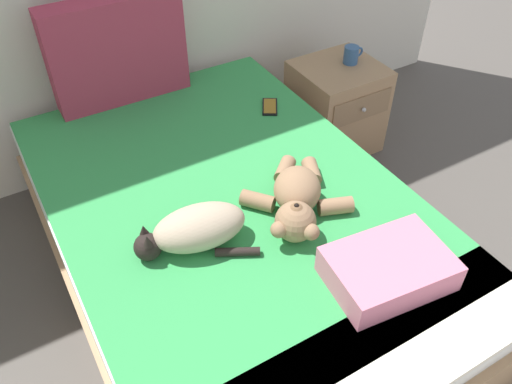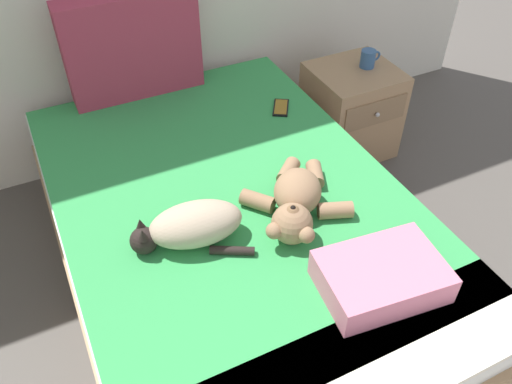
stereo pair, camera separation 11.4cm
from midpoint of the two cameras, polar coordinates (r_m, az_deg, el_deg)
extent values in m
cube|color=#9E7A56|center=(2.34, -4.03, -6.85)|extent=(1.37, 2.05, 0.27)
cube|color=white|center=(2.17, -4.32, -2.81)|extent=(1.33, 1.98, 0.20)
cube|color=green|center=(2.14, -5.22, 0.28)|extent=(1.32, 1.84, 0.02)
cube|color=silver|center=(1.65, 9.95, -18.42)|extent=(1.32, 0.33, 0.02)
cube|color=#A5334C|center=(2.66, -16.18, 14.58)|extent=(0.65, 0.14, 0.51)
ellipsoid|color=tan|center=(1.87, -7.96, -3.88)|extent=(0.36, 0.24, 0.15)
sphere|color=black|center=(1.88, -13.47, -5.90)|extent=(0.10, 0.10, 0.10)
cone|color=black|center=(1.82, -13.58, -5.28)|extent=(0.04, 0.04, 0.04)
cone|color=black|center=(1.86, -13.93, -4.12)|extent=(0.04, 0.04, 0.04)
cylinder|color=black|center=(1.86, -3.81, -6.60)|extent=(0.16, 0.10, 0.03)
ellipsoid|color=black|center=(1.93, -10.79, -4.94)|extent=(0.11, 0.07, 0.04)
ellipsoid|color=#937051|center=(2.00, 2.92, 0.25)|extent=(0.28, 0.29, 0.15)
sphere|color=#937051|center=(1.88, 2.60, -3.31)|extent=(0.15, 0.15, 0.15)
sphere|color=brown|center=(1.84, 2.65, -2.17)|extent=(0.06, 0.06, 0.06)
sphere|color=black|center=(1.82, 2.67, -1.59)|extent=(0.02, 0.02, 0.02)
sphere|color=#937051|center=(1.83, 4.28, -4.43)|extent=(0.06, 0.06, 0.06)
sphere|color=#937051|center=(1.84, 0.73, -4.19)|extent=(0.06, 0.06, 0.06)
cylinder|color=#937051|center=(2.01, 7.10, -1.58)|extent=(0.15, 0.11, 0.06)
cylinder|color=#937051|center=(2.16, 4.59, 2.22)|extent=(0.11, 0.14, 0.06)
cylinder|color=#937051|center=(2.02, -1.45, -1.02)|extent=(0.13, 0.14, 0.06)
cylinder|color=#937051|center=(2.16, 1.69, 2.40)|extent=(0.13, 0.13, 0.06)
cube|color=black|center=(2.60, 0.25, 9.28)|extent=(0.14, 0.16, 0.01)
cube|color=olive|center=(2.60, 0.25, 9.38)|extent=(0.12, 0.14, 0.00)
cube|color=#D1728C|center=(1.80, 12.50, -8.24)|extent=(0.43, 0.32, 0.11)
cube|color=#9E7A56|center=(3.05, 7.62, 9.16)|extent=(0.45, 0.42, 0.51)
cube|color=#866849|center=(2.86, 10.39, 8.97)|extent=(0.38, 0.01, 0.14)
sphere|color=#B2B2B7|center=(2.85, 10.59, 8.81)|extent=(0.02, 0.02, 0.02)
cylinder|color=#33598C|center=(2.95, 9.24, 14.57)|extent=(0.08, 0.08, 0.09)
torus|color=#33598C|center=(2.98, 10.07, 14.85)|extent=(0.06, 0.01, 0.06)
camera|label=1|loc=(0.06, -91.64, -1.48)|focal=36.55mm
camera|label=2|loc=(0.06, 88.36, 1.48)|focal=36.55mm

